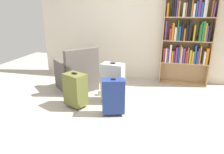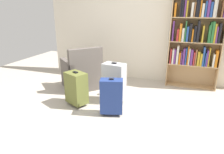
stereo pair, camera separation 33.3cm
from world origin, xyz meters
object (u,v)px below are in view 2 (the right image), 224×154
at_px(mug, 103,92).
at_px(suitcase_olive, 76,88).
at_px(armchair, 82,73).
at_px(suitcase_silver, 114,82).
at_px(suitcase_navy_blue, 111,96).
at_px(bookshelf, 196,38).

xyz_separation_m(mug, suitcase_olive, (-0.26, -0.57, 0.28)).
xyz_separation_m(armchair, mug, (0.56, -0.22, -0.27)).
distance_m(mug, suitcase_olive, 0.68).
bearing_deg(mug, armchair, 158.51).
height_order(suitcase_silver, suitcase_navy_blue, suitcase_silver).
xyz_separation_m(armchair, suitcase_silver, (0.88, -0.44, 0.07)).
bearing_deg(mug, suitcase_navy_blue, -57.59).
distance_m(armchair, suitcase_olive, 0.84).
xyz_separation_m(bookshelf, mug, (-1.63, -1.09, -1.01)).
bearing_deg(mug, bookshelf, 33.67).
relative_size(bookshelf, mug, 16.14).
height_order(mug, suitcase_olive, suitcase_olive).
height_order(bookshelf, suitcase_silver, bookshelf).
bearing_deg(suitcase_navy_blue, bookshelf, 56.07).
xyz_separation_m(suitcase_silver, suitcase_olive, (-0.57, -0.35, -0.06)).
xyz_separation_m(armchair, suitcase_navy_blue, (1.00, -0.91, 0.01)).
distance_m(bookshelf, suitcase_silver, 1.97).
height_order(bookshelf, suitcase_navy_blue, bookshelf).
distance_m(armchair, mug, 0.66).
bearing_deg(bookshelf, suitcase_olive, -138.80).
relative_size(suitcase_silver, suitcase_navy_blue, 1.20).
xyz_separation_m(mug, suitcase_silver, (0.31, -0.21, 0.34)).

